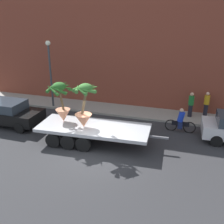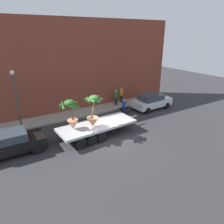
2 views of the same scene
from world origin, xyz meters
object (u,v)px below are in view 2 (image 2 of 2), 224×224
Objects in this scene: trailing_car at (11,143)px; street_lamp at (16,93)px; potted_palm_rear at (93,112)px; pedestrian_far_left at (121,95)px; cyclist at (124,107)px; parked_car at (152,101)px; potted_palm_middle at (71,114)px; pedestrian_near_gate at (116,97)px; flatbed_trailer at (94,127)px.

trailing_car is 4.50m from street_lamp.
potted_palm_rear is 8.74m from pedestrian_far_left.
street_lamp reaches higher than trailing_car.
cyclist is at bearing 11.91° from trailing_car.
potted_palm_middle is at bearing -166.57° from parked_car.
pedestrian_near_gate is at bearing 44.95° from potted_palm_rear.
pedestrian_near_gate is 1.00× the size of pedestrian_far_left.
potted_palm_rear is 8.78m from parked_car.
pedestrian_near_gate reaches higher than trailing_car.
parked_car is 3.61m from pedestrian_far_left.
street_lamp reaches higher than pedestrian_far_left.
potted_palm_middle is 1.33× the size of pedestrian_near_gate.
pedestrian_far_left is 11.27m from street_lamp.
parked_car is at bearing -7.82° from street_lamp.
street_lamp is (-4.72, 4.28, 2.46)m from flatbed_trailer.
pedestrian_far_left is (-1.82, 3.11, 0.21)m from parked_car.
potted_palm_rear reaches higher than pedestrian_far_left.
potted_palm_rear is 0.58× the size of trailing_car.
street_lamp is at bearing -174.79° from pedestrian_near_gate.
trailing_car is at bearing -168.09° from cyclist.
cyclist is at bearing 32.15° from potted_palm_rear.
potted_palm_middle is 0.52× the size of parked_car.
potted_palm_middle reaches higher than pedestrian_far_left.
pedestrian_far_left is at bearing 120.41° from parked_car.
pedestrian_far_left is (6.26, 5.63, 0.27)m from flatbed_trailer.
pedestrian_far_left reaches higher than cyclist.
potted_palm_middle is at bearing 173.94° from flatbed_trailer.
potted_palm_middle reaches higher than flatbed_trailer.
parked_car is at bearing 7.68° from trailing_car.
potted_palm_middle is (-1.72, 0.18, 1.40)m from flatbed_trailer.
pedestrian_near_gate is (11.10, 4.55, 0.22)m from trailing_car.
trailing_car is at bearing -157.72° from pedestrian_near_gate.
parked_car is 1.05× the size of trailing_car.
potted_palm_middle is at bearing -145.68° from pedestrian_far_left.
potted_palm_middle reaches higher than trailing_car.
pedestrian_far_left reaches higher than parked_car.
street_lamp is at bearing 72.83° from trailing_car.
potted_palm_rear reaches higher than pedestrian_near_gate.
cyclist is (4.76, 2.88, -0.10)m from flatbed_trailer.
pedestrian_far_left is at bearing 42.32° from potted_palm_rear.
street_lamp reaches higher than cyclist.
cyclist is (6.48, 2.70, -1.50)m from potted_palm_middle.
street_lamp is (-9.48, 1.40, 2.56)m from cyclist.
flatbed_trailer is 1.42m from potted_palm_rear.
potted_palm_rear is 5.99m from cyclist.
potted_palm_rear is 0.51× the size of street_lamp.
flatbed_trailer is 8.42m from pedestrian_far_left.
potted_palm_rear is at bearing -8.50° from trailing_car.
potted_palm_middle is at bearing -6.41° from trailing_car.
street_lamp is (-9.97, -0.91, 2.19)m from pedestrian_near_gate.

